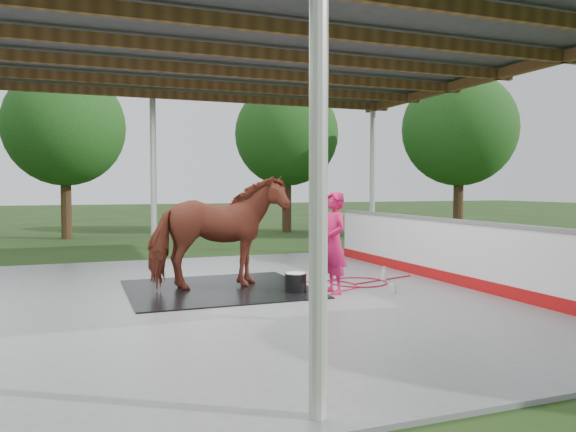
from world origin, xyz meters
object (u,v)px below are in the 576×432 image
object	(u,v)px
horse	(218,232)
handler	(334,243)
dasher_board	(446,252)
wash_bucket	(296,282)

from	to	relation	value
horse	handler	distance (m)	1.93
dasher_board	wash_bucket	size ratio (longest dim) A/B	22.54
dasher_board	wash_bucket	distance (m)	2.98
horse	handler	size ratio (longest dim) A/B	1.36
handler	wash_bucket	xyz separation A→B (m)	(-0.56, 0.25, -0.65)
horse	wash_bucket	bearing A→B (deg)	-127.06
handler	wash_bucket	world-z (taller)	handler
dasher_board	horse	world-z (taller)	horse
dasher_board	wash_bucket	world-z (taller)	dasher_board
horse	wash_bucket	distance (m)	1.54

